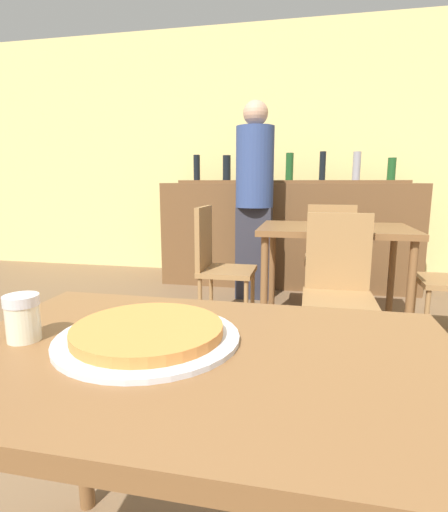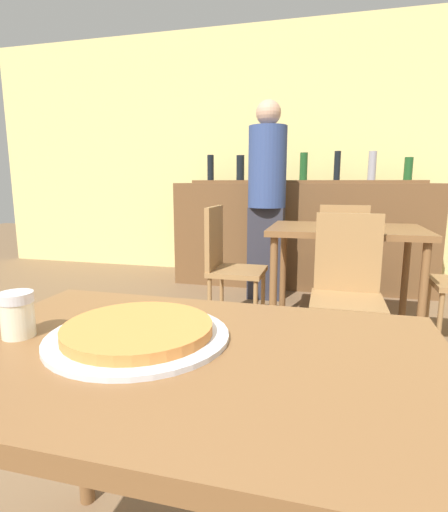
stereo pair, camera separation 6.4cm
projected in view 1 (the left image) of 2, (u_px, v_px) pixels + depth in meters
wall_back at (291, 153)px, 4.53m from camera, size 8.00×0.05×2.80m
dining_table_near at (200, 389)px, 0.86m from camera, size 1.09×0.71×0.73m
dining_table_far at (334, 240)px, 2.80m from camera, size 1.03×0.71×0.78m
bar_counter at (287, 235)px, 4.21m from camera, size 2.60×0.56×1.07m
bar_back_shelf at (289, 176)px, 4.23m from camera, size 2.39×0.24×0.33m
chair_far_side_front at (338, 282)px, 2.33m from camera, size 0.40×0.40×0.90m
chair_far_side_back at (329, 251)px, 3.33m from camera, size 0.40×0.40×0.90m
chair_far_side_left at (217, 259)px, 3.00m from camera, size 0.40×0.40×0.90m
pizza_tray at (148, 333)px, 0.89m from camera, size 0.41×0.41×0.04m
cheese_shaker at (23, 317)px, 0.89m from camera, size 0.08×0.08×0.10m
person_standing at (254, 194)px, 3.62m from camera, size 0.34×0.34×1.79m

